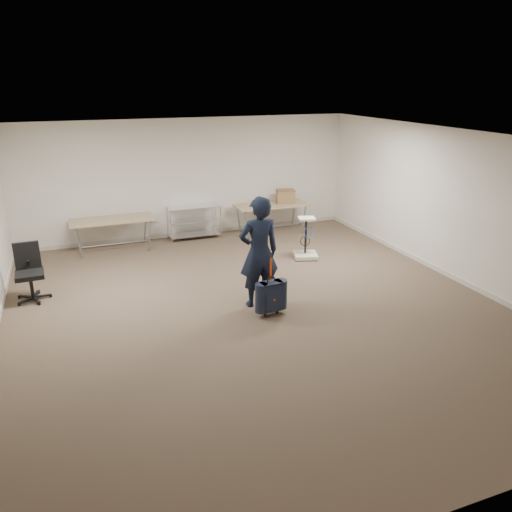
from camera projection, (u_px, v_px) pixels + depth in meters
name	position (u px, v px, depth m)	size (l,w,h in m)	color
ground	(257.00, 309.00, 8.37)	(9.00, 9.00, 0.00)	#4E3D2F
room_shell	(231.00, 277.00, 9.57)	(8.00, 9.00, 9.00)	white
folding_table_left	(112.00, 221.00, 10.98)	(1.80, 0.75, 0.73)	#8C7355
folding_table_right	(271.00, 206.00, 12.25)	(1.80, 0.75, 0.73)	#8C7355
wire_shelf	(194.00, 221.00, 11.91)	(1.22, 0.47, 0.80)	silver
person	(259.00, 252.00, 8.22)	(0.69, 0.45, 1.89)	black
suitcase	(271.00, 296.00, 8.04)	(0.37, 0.24, 0.97)	#151D30
office_chair	(31.00, 283.00, 8.64)	(0.60, 0.60, 0.99)	black
equipment_cart	(306.00, 247.00, 10.67)	(0.61, 0.61, 0.89)	beige
cardboard_box	(285.00, 196.00, 12.32)	(0.44, 0.33, 0.33)	brown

